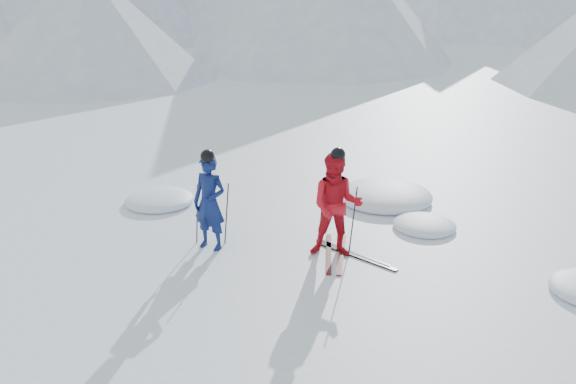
# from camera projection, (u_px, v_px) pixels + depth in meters

# --- Properties ---
(ground) EXTENTS (160.00, 160.00, 0.00)m
(ground) POSITION_uv_depth(u_px,v_px,m) (379.00, 264.00, 10.92)
(ground) COLOR white
(ground) RESTS_ON ground
(skier_blue) EXTENTS (0.76, 0.61, 1.82)m
(skier_blue) POSITION_uv_depth(u_px,v_px,m) (210.00, 203.00, 11.27)
(skier_blue) COLOR #0D1B53
(skier_blue) RESTS_ON ground
(skier_red) EXTENTS (0.99, 0.79, 1.95)m
(skier_red) POSITION_uv_depth(u_px,v_px,m) (337.00, 206.00, 10.95)
(skier_red) COLOR red
(skier_red) RESTS_ON ground
(pole_blue_left) EXTENTS (0.12, 0.09, 1.21)m
(pole_blue_left) POSITION_uv_depth(u_px,v_px,m) (197.00, 214.00, 11.56)
(pole_blue_left) COLOR black
(pole_blue_left) RESTS_ON ground
(pole_blue_right) EXTENTS (0.12, 0.07, 1.21)m
(pole_blue_right) POSITION_uv_depth(u_px,v_px,m) (227.00, 214.00, 11.57)
(pole_blue_right) COLOR black
(pole_blue_right) RESTS_ON ground
(pole_red_left) EXTENTS (0.13, 0.10, 1.30)m
(pole_red_left) POSITION_uv_depth(u_px,v_px,m) (321.00, 216.00, 11.34)
(pole_red_left) COLOR black
(pole_red_left) RESTS_ON ground
(pole_red_right) EXTENTS (0.13, 0.09, 1.30)m
(pole_red_right) POSITION_uv_depth(u_px,v_px,m) (353.00, 220.00, 11.16)
(pole_red_right) COLOR black
(pole_red_right) RESTS_ON ground
(ski_worn_left) EXTENTS (0.24, 1.70, 0.03)m
(ski_worn_left) POSITION_uv_depth(u_px,v_px,m) (329.00, 253.00, 11.29)
(ski_worn_left) COLOR black
(ski_worn_left) RESTS_ON ground
(ski_worn_right) EXTENTS (0.12, 1.70, 0.03)m
(ski_worn_right) POSITION_uv_depth(u_px,v_px,m) (342.00, 254.00, 11.26)
(ski_worn_right) COLOR black
(ski_worn_right) RESTS_ON ground
(ski_loose_a) EXTENTS (1.45, 1.05, 0.03)m
(ski_loose_a) POSITION_uv_depth(u_px,v_px,m) (352.00, 253.00, 11.33)
(ski_loose_a) COLOR black
(ski_loose_a) RESTS_ON ground
(ski_loose_b) EXTENTS (1.48, 1.00, 0.03)m
(ski_loose_b) POSITION_uv_depth(u_px,v_px,m) (357.00, 257.00, 11.17)
(ski_loose_b) COLOR black
(ski_loose_b) RESTS_ON ground
(snow_lumps) EXTENTS (9.89, 5.63, 0.48)m
(snow_lumps) POSITION_uv_depth(u_px,v_px,m) (363.00, 213.00, 13.24)
(snow_lumps) COLOR white
(snow_lumps) RESTS_ON ground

